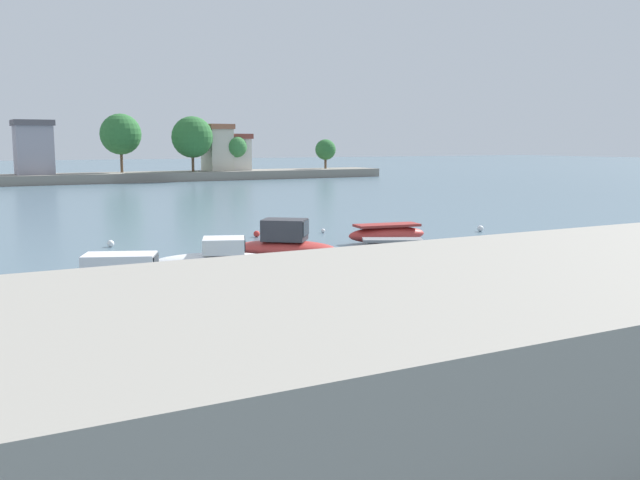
% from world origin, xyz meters
% --- Properties ---
extents(ground_plane, '(400.00, 400.00, 0.00)m').
position_xyz_m(ground_plane, '(0.00, 0.00, 0.00)').
color(ground_plane, slate).
extents(moored_boat_0, '(5.52, 3.69, 1.73)m').
position_xyz_m(moored_boat_0, '(-9.35, 3.93, 0.61)').
color(moored_boat_0, yellow).
rests_on(moored_boat_0, ground).
extents(moored_boat_1, '(5.59, 3.83, 1.40)m').
position_xyz_m(moored_boat_1, '(-4.43, 8.24, 0.50)').
color(moored_boat_1, white).
rests_on(moored_boat_1, ground).
extents(moored_boat_2, '(4.82, 4.38, 1.71)m').
position_xyz_m(moored_boat_2, '(-0.41, 10.53, 0.62)').
color(moored_boat_2, '#C63833').
rests_on(moored_boat_2, ground).
extents(moored_boat_3, '(3.44, 2.59, 0.90)m').
position_xyz_m(moored_boat_3, '(3.53, 7.80, 0.43)').
color(moored_boat_3, '#9E9EA3').
rests_on(moored_boat_3, ground).
extents(moored_boat_4, '(4.35, 2.04, 0.97)m').
position_xyz_m(moored_boat_4, '(6.15, 12.12, 0.47)').
color(moored_boat_4, '#C63833').
rests_on(moored_boat_4, ground).
extents(mooring_buoy_0, '(0.34, 0.34, 0.34)m').
position_xyz_m(mooring_buoy_0, '(-6.61, 17.39, 0.17)').
color(mooring_buoy_0, white).
rests_on(mooring_buoy_0, ground).
extents(mooring_buoy_1, '(0.31, 0.31, 0.31)m').
position_xyz_m(mooring_buoy_1, '(-0.13, 13.94, 0.16)').
color(mooring_buoy_1, white).
rests_on(mooring_buoy_1, ground).
extents(mooring_buoy_2, '(0.35, 0.35, 0.35)m').
position_xyz_m(mooring_buoy_2, '(13.45, 13.32, 0.18)').
color(mooring_buoy_2, white).
rests_on(mooring_buoy_2, ground).
extents(mooring_buoy_3, '(0.35, 0.35, 0.35)m').
position_xyz_m(mooring_buoy_3, '(1.18, 17.35, 0.17)').
color(mooring_buoy_3, red).
rests_on(mooring_buoy_3, ground).
extents(mooring_buoy_4, '(0.24, 0.24, 0.24)m').
position_xyz_m(mooring_buoy_4, '(5.21, 17.18, 0.12)').
color(mooring_buoy_4, white).
rests_on(mooring_buoy_4, ground).
extents(distant_shoreline, '(90.31, 7.55, 8.83)m').
position_xyz_m(distant_shoreline, '(1.43, 75.49, 2.99)').
color(distant_shoreline, gray).
rests_on(distant_shoreline, ground).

